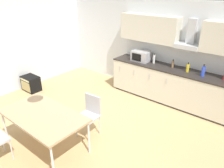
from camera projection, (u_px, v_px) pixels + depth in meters
The scene contains 15 objects.
ground_plane at pixel (88, 133), 4.66m from camera, with size 9.29×8.13×0.02m, color tan.
wall_back at pixel (156, 48), 6.07m from camera, with size 7.43×0.10×2.55m, color silver.
wall_left at pixel (3, 49), 5.93m from camera, with size 0.10×6.51×2.55m, color silver.
kitchen_counter at pixel (180, 88), 5.58m from camera, with size 3.85×0.68×0.94m.
backsplash_tile at pixel (189, 58), 5.50m from camera, with size 3.83×0.02×0.51m, color silver.
upper_wall_cabinets at pixel (190, 34), 5.13m from camera, with size 3.83×0.40×0.68m.
microwave at pixel (141, 56), 6.02m from camera, with size 0.48×0.35×0.28m.
bottle_yellow at pixel (188, 68), 5.27m from camera, with size 0.07×0.07×0.24m.
bottle_brown at pixel (173, 64), 5.55m from camera, with size 0.06×0.06×0.22m.
bottle_white at pixel (154, 59), 5.85m from camera, with size 0.06×0.06×0.28m.
bottle_blue at pixel (203, 71), 5.02m from camera, with size 0.08×0.08×0.29m.
dining_table at pixel (43, 116), 3.97m from camera, with size 1.63×0.92×0.74m.
chair_far_right at pixel (90, 112), 4.43m from camera, with size 0.43×0.43×0.87m.
guitar_amp at pixel (31, 83), 6.43m from camera, with size 0.52×0.37×0.44m.
pendant_lamp at pixel (33, 51), 3.46m from camera, with size 0.32×0.32×0.22m, color silver.
Camera 1 is at (2.80, -2.62, 2.89)m, focal length 35.00 mm.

